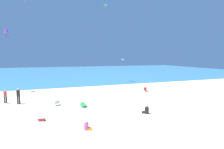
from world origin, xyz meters
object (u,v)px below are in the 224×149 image
(beach_chair_near_camera, at_px, (146,89))
(kite_green, at_px, (106,4))
(person_3, at_px, (5,95))
(beach_chair_far_left, at_px, (83,105))
(beach_chair_mid_beach, at_px, (57,103))
(kite_blue, at_px, (123,59))
(person_2, at_px, (87,126))
(person_0, at_px, (18,95))
(person_1, at_px, (146,110))
(kite_purple, at_px, (6,30))
(cooler_box, at_px, (42,119))

(beach_chair_near_camera, bearing_deg, kite_green, -161.04)
(beach_chair_near_camera, relative_size, person_3, 0.42)
(beach_chair_far_left, bearing_deg, kite_green, 13.16)
(beach_chair_mid_beach, distance_m, kite_blue, 18.67)
(kite_blue, relative_size, kite_green, 1.22)
(beach_chair_far_left, relative_size, person_2, 1.24)
(beach_chair_mid_beach, bearing_deg, person_0, -125.54)
(beach_chair_far_left, height_order, beach_chair_mid_beach, beach_chair_mid_beach)
(person_1, distance_m, person_3, 15.15)
(beach_chair_mid_beach, height_order, person_3, person_3)
(person_0, xyz_separation_m, kite_blue, (16.65, 11.33, 3.64))
(beach_chair_mid_beach, distance_m, person_2, 7.00)
(beach_chair_far_left, xyz_separation_m, kite_blue, (10.13, 14.55, 4.40))
(person_3, bearing_deg, person_2, -138.77)
(beach_chair_near_camera, xyz_separation_m, person_1, (-4.74, -8.25, 0.01))
(beach_chair_near_camera, bearing_deg, kite_purple, -105.84)
(beach_chair_mid_beach, height_order, kite_purple, kite_purple)
(person_0, height_order, person_3, person_0)
(kite_purple, bearing_deg, beach_chair_near_camera, -17.00)
(beach_chair_far_left, bearing_deg, beach_chair_mid_beach, 95.76)
(kite_purple, bearing_deg, cooler_box, -66.69)
(beach_chair_mid_beach, height_order, kite_blue, kite_blue)
(person_1, bearing_deg, kite_green, -56.15)
(cooler_box, distance_m, kite_green, 25.10)
(beach_chair_mid_beach, relative_size, person_0, 0.40)
(beach_chair_far_left, bearing_deg, person_3, 100.49)
(beach_chair_far_left, relative_size, kite_blue, 0.57)
(cooler_box, xyz_separation_m, kite_blue, (13.77, 17.02, 4.50))
(person_1, bearing_deg, cooler_box, 30.94)
(beach_chair_near_camera, relative_size, person_0, 0.37)
(beach_chair_mid_beach, bearing_deg, kite_purple, -155.90)
(kite_green, bearing_deg, beach_chair_far_left, -114.05)
(beach_chair_far_left, relative_size, person_3, 0.56)
(beach_chair_near_camera, distance_m, person_2, 14.22)
(beach_chair_far_left, xyz_separation_m, kite_green, (6.60, 14.77, 15.00))
(person_1, distance_m, kite_blue, 19.36)
(person_2, height_order, kite_blue, kite_blue)
(beach_chair_far_left, height_order, kite_green, kite_green)
(beach_chair_far_left, height_order, cooler_box, beach_chair_far_left)
(person_1, relative_size, person_2, 1.14)
(person_1, height_order, person_3, person_3)
(person_3, bearing_deg, kite_blue, -57.82)
(beach_chair_far_left, bearing_deg, kite_purple, 78.61)
(beach_chair_mid_beach, distance_m, person_3, 5.99)
(beach_chair_near_camera, height_order, cooler_box, beach_chair_near_camera)
(beach_chair_near_camera, height_order, person_3, person_3)
(person_2, bearing_deg, beach_chair_near_camera, 65.43)
(beach_chair_near_camera, relative_size, cooler_box, 1.19)
(person_3, bearing_deg, kite_purple, 12.95)
(beach_chair_mid_beach, distance_m, cooler_box, 4.18)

